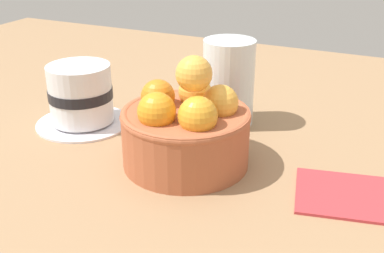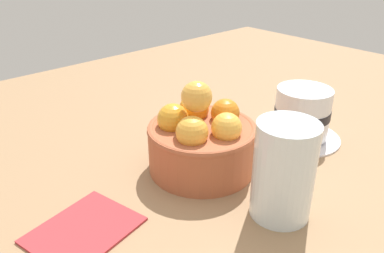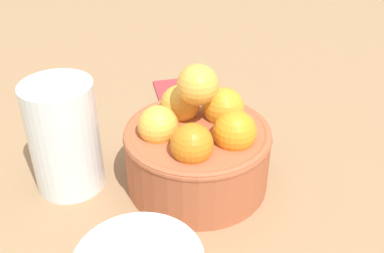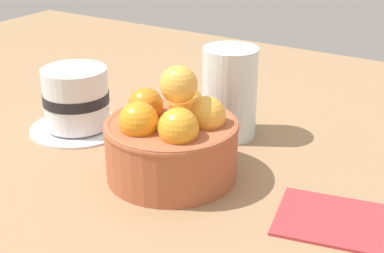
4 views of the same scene
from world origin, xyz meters
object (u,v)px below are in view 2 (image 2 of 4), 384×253
(folded_napkin, at_px, (84,229))
(coffee_cup, at_px, (302,116))
(terracotta_bowl, at_px, (201,139))
(water_glass, at_px, (285,170))

(folded_napkin, bearing_deg, coffee_cup, -5.34)
(coffee_cup, relative_size, folded_napkin, 1.16)
(terracotta_bowl, relative_size, coffee_cup, 1.15)
(water_glass, distance_m, folded_napkin, 0.23)
(coffee_cup, relative_size, water_glass, 1.10)
(water_glass, xyz_separation_m, folded_napkin, (-0.19, 0.12, -0.05))
(folded_napkin, bearing_deg, terracotta_bowl, 2.16)
(coffee_cup, height_order, folded_napkin, coffee_cup)
(terracotta_bowl, bearing_deg, coffee_cup, -12.94)
(coffee_cup, bearing_deg, folded_napkin, 174.66)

